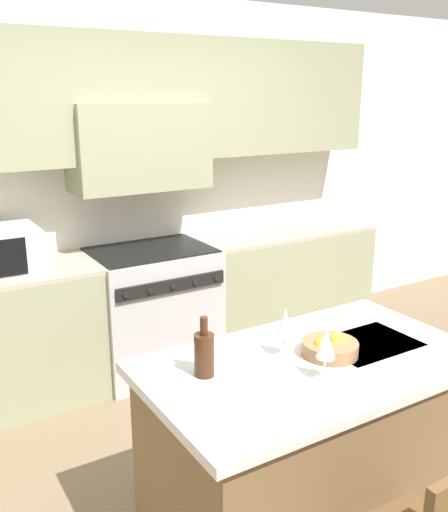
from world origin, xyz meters
name	(u,v)px	position (x,y,z in m)	size (l,w,h in m)	color
ground_plane	(287,490)	(0.00, 0.00, 0.00)	(10.00, 10.00, 0.00)	#7A664C
back_cabinetry	(132,151)	(0.00, 1.92, 1.61)	(10.00, 0.46, 2.70)	silver
back_counter	(151,309)	(0.00, 1.67, 0.46)	(3.94, 0.62, 0.92)	gray
range_stove	(153,310)	(0.00, 1.65, 0.47)	(0.88, 0.70, 0.93)	#B7B7BC
kitchen_island	(308,451)	(-0.12, -0.30, 0.46)	(1.46, 0.84, 0.91)	brown
wine_bottle	(204,353)	(-0.59, -0.17, 1.01)	(0.08, 0.08, 0.25)	#422314
wine_glass_near	(326,345)	(-0.19, -0.45, 1.06)	(0.08, 0.08, 0.22)	white
wine_glass_far	(285,324)	(-0.20, -0.20, 1.06)	(0.08, 0.08, 0.22)	white
fruit_bowl	(330,347)	(-0.03, -0.30, 0.95)	(0.25, 0.25, 0.09)	#996B47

